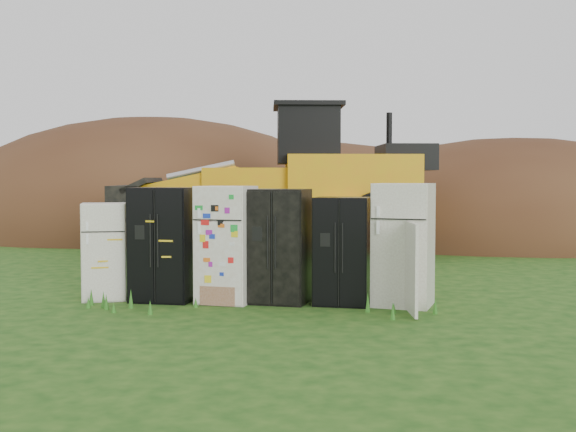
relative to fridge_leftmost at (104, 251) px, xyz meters
name	(u,v)px	position (x,y,z in m)	size (l,w,h in m)	color
ground	(256,302)	(2.49, -0.02, -0.78)	(120.00, 120.00, 0.00)	#164412
fridge_leftmost	(104,251)	(0.00, 0.00, 0.00)	(0.69, 0.66, 1.56)	white
fridge_black_side	(164,244)	(1.00, -0.03, 0.13)	(0.95, 0.75, 1.82)	black
fridge_sticker	(226,244)	(2.02, -0.05, 0.14)	(0.82, 0.76, 1.84)	white
fridge_dark_mid	(279,246)	(2.85, 0.01, 0.12)	(0.92, 0.75, 1.79)	black
fridge_black_right	(342,251)	(3.85, -0.04, 0.05)	(0.83, 0.70, 1.67)	black
fridge_open_door	(403,245)	(4.79, -0.05, 0.16)	(0.85, 0.79, 1.89)	white
wheel_loader	(269,181)	(1.80, 6.59, 1.12)	(7.87, 3.19, 3.81)	orange
dirt_mound_right	(511,241)	(8.73, 11.93, -0.78)	(13.42, 9.84, 6.45)	#412415
dirt_mound_left	(152,233)	(-3.43, 13.80, -0.78)	(15.65, 11.74, 8.26)	#412415
dirt_mound_back	(305,225)	(1.64, 18.63, -0.78)	(18.03, 12.02, 6.93)	#412415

